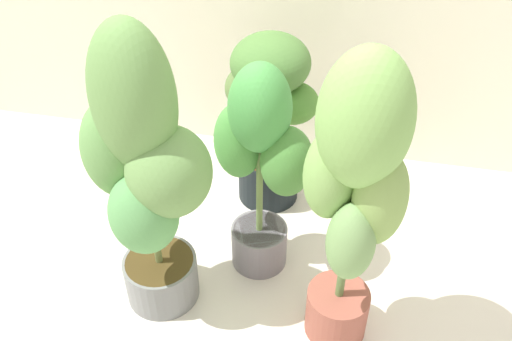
{
  "coord_description": "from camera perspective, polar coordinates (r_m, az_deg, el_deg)",
  "views": [
    {
      "loc": [
        0.29,
        -1.24,
        1.51
      ],
      "look_at": [
        0.01,
        0.09,
        0.43
      ],
      "focal_mm": 38.38,
      "sensor_mm": 36.0,
      "label": 1
    }
  ],
  "objects": [
    {
      "name": "potted_plant_center",
      "position": [
        1.73,
        0.5,
        1.23
      ],
      "size": [
        0.39,
        0.27,
        0.8
      ],
      "color": "slate",
      "rests_on": "ground"
    },
    {
      "name": "nutrient_bottle",
      "position": [
        2.2,
        -13.67,
        -2.0
      ],
      "size": [
        0.08,
        0.08,
        0.26
      ],
      "color": "white",
      "rests_on": "ground"
    },
    {
      "name": "potted_plant_front_left",
      "position": [
        1.58,
        -11.57,
        0.18
      ],
      "size": [
        0.47,
        0.36,
        1.0
      ],
      "color": "slate",
      "rests_on": "ground"
    },
    {
      "name": "potted_plant_back_center",
      "position": [
        2.06,
        1.4,
        6.59
      ],
      "size": [
        0.42,
        0.33,
        0.71
      ],
      "color": "black",
      "rests_on": "ground"
    },
    {
      "name": "potted_plant_front_right",
      "position": [
        1.43,
        10.19,
        -1.99
      ],
      "size": [
        0.29,
        0.27,
        0.99
      ],
      "color": "#964F3F",
      "rests_on": "ground"
    },
    {
      "name": "ground_plane",
      "position": [
        1.97,
        -0.78,
        -11.59
      ],
      "size": [
        8.0,
        8.0,
        0.0
      ],
      "primitive_type": "plane",
      "color": "silver",
      "rests_on": "ground"
    }
  ]
}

